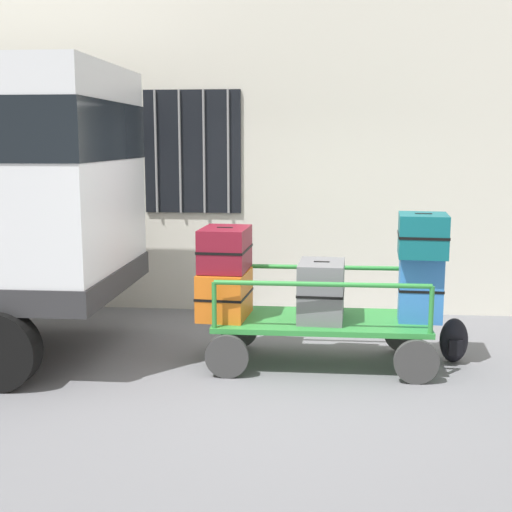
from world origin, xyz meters
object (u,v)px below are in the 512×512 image
(suitcase_midleft_bottom, at_px, (321,291))
(suitcase_center_middle, at_px, (423,235))
(suitcase_center_bottom, at_px, (421,289))
(backpack, at_px, (454,341))
(luggage_cart, at_px, (321,328))
(suitcase_left_middle, at_px, (225,249))
(suitcase_left_bottom, at_px, (225,294))

(suitcase_midleft_bottom, bearing_deg, suitcase_center_middle, 0.24)
(suitcase_center_bottom, bearing_deg, backpack, 27.11)
(suitcase_midleft_bottom, height_order, suitcase_center_bottom, suitcase_center_bottom)
(luggage_cart, bearing_deg, backpack, 7.23)
(suitcase_left_middle, distance_m, suitcase_midleft_bottom, 1.01)
(suitcase_left_bottom, relative_size, suitcase_left_middle, 1.01)
(backpack, bearing_deg, suitcase_left_bottom, -175.48)
(suitcase_midleft_bottom, distance_m, backpack, 1.40)
(suitcase_left_bottom, distance_m, backpack, 2.27)
(luggage_cart, xyz_separation_m, suitcase_left_middle, (-0.93, 0.04, 0.75))
(suitcase_midleft_bottom, xyz_separation_m, suitcase_center_bottom, (0.93, -0.00, 0.03))
(suitcase_center_bottom, distance_m, suitcase_center_middle, 0.51)
(luggage_cart, height_order, backpack, luggage_cart)
(luggage_cart, relative_size, suitcase_left_middle, 3.25)
(suitcase_left_middle, distance_m, suitcase_center_bottom, 1.89)
(suitcase_left_middle, xyz_separation_m, suitcase_center_middle, (1.86, -0.05, 0.16))
(suitcase_midleft_bottom, distance_m, suitcase_center_bottom, 0.93)
(suitcase_left_bottom, height_order, suitcase_midleft_bottom, suitcase_midleft_bottom)
(suitcase_midleft_bottom, bearing_deg, suitcase_left_middle, 176.40)
(suitcase_center_middle, bearing_deg, suitcase_left_middle, 178.32)
(suitcase_left_middle, xyz_separation_m, suitcase_center_bottom, (1.86, -0.06, -0.35))
(suitcase_left_bottom, distance_m, suitcase_left_middle, 0.44)
(suitcase_center_middle, bearing_deg, suitcase_center_bottom, -90.00)
(suitcase_left_bottom, xyz_separation_m, suitcase_center_middle, (1.86, -0.00, 0.60))
(suitcase_center_bottom, height_order, suitcase_center_middle, suitcase_center_middle)
(luggage_cart, distance_m, suitcase_center_bottom, 1.01)
(luggage_cart, bearing_deg, suitcase_left_bottom, -179.29)
(suitcase_center_bottom, xyz_separation_m, backpack, (0.37, 0.19, -0.54))
(suitcase_left_middle, distance_m, suitcase_center_middle, 1.86)
(suitcase_left_middle, bearing_deg, backpack, 3.21)
(luggage_cart, bearing_deg, suitcase_center_bottom, -1.41)
(suitcase_left_middle, xyz_separation_m, backpack, (2.22, 0.12, -0.89))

